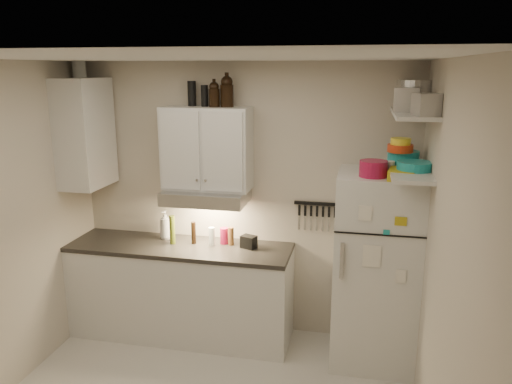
# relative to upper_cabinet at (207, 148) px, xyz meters

# --- Properties ---
(ceiling) EXTENTS (3.20, 3.00, 0.02)m
(ceiling) POSITION_rel_upper_cabinet_xyz_m (0.30, -1.33, 0.78)
(ceiling) COLOR silver
(ceiling) RESTS_ON ground
(back_wall) EXTENTS (3.20, 0.02, 2.60)m
(back_wall) POSITION_rel_upper_cabinet_xyz_m (0.30, 0.18, -0.53)
(back_wall) COLOR #BDB2A1
(back_wall) RESTS_ON ground
(right_wall) EXTENTS (0.02, 3.00, 2.60)m
(right_wall) POSITION_rel_upper_cabinet_xyz_m (1.91, -1.33, -0.53)
(right_wall) COLOR #BDB2A1
(right_wall) RESTS_ON ground
(base_cabinet) EXTENTS (2.10, 0.60, 0.88)m
(base_cabinet) POSITION_rel_upper_cabinet_xyz_m (-0.25, -0.14, -1.39)
(base_cabinet) COLOR silver
(base_cabinet) RESTS_ON floor
(countertop) EXTENTS (2.10, 0.62, 0.04)m
(countertop) POSITION_rel_upper_cabinet_xyz_m (-0.25, -0.14, -0.93)
(countertop) COLOR #262421
(countertop) RESTS_ON base_cabinet
(upper_cabinet) EXTENTS (0.80, 0.33, 0.75)m
(upper_cabinet) POSITION_rel_upper_cabinet_xyz_m (0.00, 0.00, 0.00)
(upper_cabinet) COLOR silver
(upper_cabinet) RESTS_ON back_wall
(side_cabinet) EXTENTS (0.33, 0.55, 1.00)m
(side_cabinet) POSITION_rel_upper_cabinet_xyz_m (-1.14, -0.14, 0.12)
(side_cabinet) COLOR silver
(side_cabinet) RESTS_ON left_wall
(range_hood) EXTENTS (0.76, 0.46, 0.12)m
(range_hood) POSITION_rel_upper_cabinet_xyz_m (0.00, -0.06, -0.44)
(range_hood) COLOR silver
(range_hood) RESTS_ON back_wall
(fridge) EXTENTS (0.70, 0.68, 1.70)m
(fridge) POSITION_rel_upper_cabinet_xyz_m (1.55, -0.18, -0.98)
(fridge) COLOR silver
(fridge) RESTS_ON floor
(shelf_hi) EXTENTS (0.30, 0.95, 0.03)m
(shelf_hi) POSITION_rel_upper_cabinet_xyz_m (1.75, -0.31, 0.38)
(shelf_hi) COLOR silver
(shelf_hi) RESTS_ON right_wall
(shelf_lo) EXTENTS (0.30, 0.95, 0.03)m
(shelf_lo) POSITION_rel_upper_cabinet_xyz_m (1.75, -0.31, -0.07)
(shelf_lo) COLOR silver
(shelf_lo) RESTS_ON right_wall
(knife_strip) EXTENTS (0.42, 0.02, 0.03)m
(knife_strip) POSITION_rel_upper_cabinet_xyz_m (1.00, 0.15, -0.51)
(knife_strip) COLOR black
(knife_strip) RESTS_ON back_wall
(dutch_oven) EXTENTS (0.25, 0.25, 0.13)m
(dutch_oven) POSITION_rel_upper_cabinet_xyz_m (1.48, -0.33, -0.06)
(dutch_oven) COLOR maroon
(dutch_oven) RESTS_ON fridge
(book_stack) EXTENTS (0.23, 0.27, 0.08)m
(book_stack) POSITION_rel_upper_cabinet_xyz_m (1.69, -0.40, -0.08)
(book_stack) COLOR #AF9A15
(book_stack) RESTS_ON fridge
(spice_jar) EXTENTS (0.07, 0.07, 0.11)m
(spice_jar) POSITION_rel_upper_cabinet_xyz_m (1.61, -0.24, -0.07)
(spice_jar) COLOR silver
(spice_jar) RESTS_ON fridge
(stock_pot) EXTENTS (0.41, 0.41, 0.23)m
(stock_pot) POSITION_rel_upper_cabinet_xyz_m (1.79, 0.06, 0.50)
(stock_pot) COLOR silver
(stock_pot) RESTS_ON shelf_hi
(tin_a) EXTENTS (0.20, 0.19, 0.18)m
(tin_a) POSITION_rel_upper_cabinet_xyz_m (1.69, -0.36, 0.48)
(tin_a) COLOR #AAAAAD
(tin_a) RESTS_ON shelf_hi
(tin_b) EXTENTS (0.20, 0.20, 0.16)m
(tin_b) POSITION_rel_upper_cabinet_xyz_m (1.80, -0.68, 0.47)
(tin_b) COLOR #AAAAAD
(tin_b) RESTS_ON shelf_hi
(bowl_teal) EXTENTS (0.26, 0.26, 0.10)m
(bowl_teal) POSITION_rel_upper_cabinet_xyz_m (1.72, -0.10, 0.00)
(bowl_teal) COLOR teal
(bowl_teal) RESTS_ON shelf_lo
(bowl_orange) EXTENTS (0.20, 0.20, 0.06)m
(bowl_orange) POSITION_rel_upper_cabinet_xyz_m (1.68, -0.16, 0.08)
(bowl_orange) COLOR red
(bowl_orange) RESTS_ON bowl_teal
(bowl_yellow) EXTENTS (0.16, 0.16, 0.05)m
(bowl_yellow) POSITION_rel_upper_cabinet_xyz_m (1.68, -0.16, 0.14)
(bowl_yellow) COLOR yellow
(bowl_yellow) RESTS_ON bowl_orange
(plates) EXTENTS (0.35, 0.35, 0.07)m
(plates) POSITION_rel_upper_cabinet_xyz_m (1.78, -0.39, -0.02)
(plates) COLOR teal
(plates) RESTS_ON shelf_lo
(growler_a) EXTENTS (0.10, 0.10, 0.23)m
(growler_a) POSITION_rel_upper_cabinet_xyz_m (0.08, -0.00, 0.49)
(growler_a) COLOR black
(growler_a) RESTS_ON upper_cabinet
(growler_b) EXTENTS (0.15, 0.15, 0.28)m
(growler_b) POSITION_rel_upper_cabinet_xyz_m (0.19, 0.02, 0.51)
(growler_b) COLOR black
(growler_b) RESTS_ON upper_cabinet
(thermos_a) EXTENTS (0.08, 0.08, 0.19)m
(thermos_a) POSITION_rel_upper_cabinet_xyz_m (-0.02, 0.03, 0.47)
(thermos_a) COLOR black
(thermos_a) RESTS_ON upper_cabinet
(thermos_b) EXTENTS (0.08, 0.08, 0.22)m
(thermos_b) POSITION_rel_upper_cabinet_xyz_m (-0.16, 0.08, 0.49)
(thermos_b) COLOR black
(thermos_b) RESTS_ON upper_cabinet
(side_jar) EXTENTS (0.16, 0.16, 0.16)m
(side_jar) POSITION_rel_upper_cabinet_xyz_m (-1.21, -0.03, 0.71)
(side_jar) COLOR silver
(side_jar) RESTS_ON side_cabinet
(soap_bottle) EXTENTS (0.14, 0.14, 0.31)m
(soap_bottle) POSITION_rel_upper_cabinet_xyz_m (-0.45, 0.02, -0.75)
(soap_bottle) COLOR silver
(soap_bottle) RESTS_ON countertop
(pepper_mill) EXTENTS (0.07, 0.07, 0.17)m
(pepper_mill) POSITION_rel_upper_cabinet_xyz_m (0.22, -0.03, -0.82)
(pepper_mill) COLOR brown
(pepper_mill) RESTS_ON countertop
(oil_bottle) EXTENTS (0.07, 0.07, 0.27)m
(oil_bottle) POSITION_rel_upper_cabinet_xyz_m (-0.33, -0.11, -0.77)
(oil_bottle) COLOR #516018
(oil_bottle) RESTS_ON countertop
(vinegar_bottle) EXTENTS (0.06, 0.06, 0.21)m
(vinegar_bottle) POSITION_rel_upper_cabinet_xyz_m (-0.13, -0.06, -0.80)
(vinegar_bottle) COLOR black
(vinegar_bottle) RESTS_ON countertop
(clear_bottle) EXTENTS (0.07, 0.07, 0.18)m
(clear_bottle) POSITION_rel_upper_cabinet_xyz_m (0.05, -0.07, -0.82)
(clear_bottle) COLOR silver
(clear_bottle) RESTS_ON countertop
(red_jar) EXTENTS (0.10, 0.10, 0.15)m
(red_jar) POSITION_rel_upper_cabinet_xyz_m (0.15, -0.00, -0.83)
(red_jar) COLOR maroon
(red_jar) RESTS_ON countertop
(caddy) EXTENTS (0.16, 0.14, 0.12)m
(caddy) POSITION_rel_upper_cabinet_xyz_m (0.40, -0.07, -0.85)
(caddy) COLOR black
(caddy) RESTS_ON countertop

